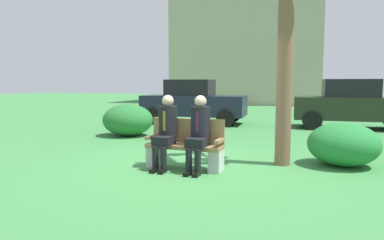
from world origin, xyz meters
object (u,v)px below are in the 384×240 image
shrub_near_bench (343,144)px  parked_car_near (193,102)px  seated_man_right (199,129)px  seated_man_left (166,128)px  shrub_mid_lawn (128,120)px  park_bench (186,147)px  parked_car_far (353,104)px  building_backdrop (252,37)px

shrub_near_bench → parked_car_near: (-4.93, 5.55, 0.43)m
seated_man_right → shrub_near_bench: seated_man_right is taller
seated_man_left → shrub_near_bench: bearing=22.9°
seated_man_left → parked_car_near: (-1.88, 6.84, 0.09)m
shrub_mid_lawn → parked_car_near: size_ratio=0.37×
park_bench → shrub_mid_lawn: shrub_mid_lawn is taller
shrub_near_bench → parked_car_far: parked_car_far is taller
shrub_near_bench → parked_car_near: size_ratio=0.33×
seated_man_right → parked_car_near: (-2.51, 6.84, 0.09)m
building_backdrop → park_bench: bearing=-82.9°
shrub_near_bench → seated_man_right: bearing=-152.1°
seated_man_right → parked_car_far: 7.85m
shrub_near_bench → building_backdrop: (-5.56, 21.71, 4.87)m
seated_man_left → shrub_mid_lawn: bearing=129.5°
parked_car_far → seated_man_left: bearing=-117.4°
park_bench → parked_car_far: size_ratio=0.35×
park_bench → seated_man_right: bearing=-21.6°
shrub_mid_lawn → building_backdrop: bearing=89.6°
seated_man_left → parked_car_far: parked_car_far is taller
parked_car_near → seated_man_left: bearing=-74.6°
seated_man_left → park_bench: bearing=19.2°
shrub_near_bench → parked_car_near: parked_car_near is taller
parked_car_far → building_backdrop: (-6.25, 15.79, 4.44)m
seated_man_left → building_backdrop: size_ratio=0.12×
park_bench → parked_car_near: bearing=108.3°
seated_man_left → shrub_near_bench: size_ratio=1.02×
shrub_near_bench → park_bench: bearing=-156.7°
shrub_near_bench → building_backdrop: bearing=104.4°
seated_man_right → park_bench: bearing=158.4°
seated_man_right → building_backdrop: 23.64m
seated_man_right → shrub_near_bench: 2.77m
shrub_near_bench → parked_car_near: 7.44m
shrub_mid_lawn → building_backdrop: 20.34m
building_backdrop → parked_car_far: bearing=-68.4°
shrub_near_bench → building_backdrop: 22.93m
seated_man_left → parked_car_near: 7.09m
seated_man_right → shrub_near_bench: bearing=27.9°
shrub_near_bench → parked_car_far: size_ratio=0.33×
parked_car_near → parked_car_far: 5.63m
shrub_mid_lawn → building_backdrop: building_backdrop is taller
seated_man_right → parked_car_far: (3.11, 7.21, 0.09)m
parked_car_near → building_backdrop: 16.77m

